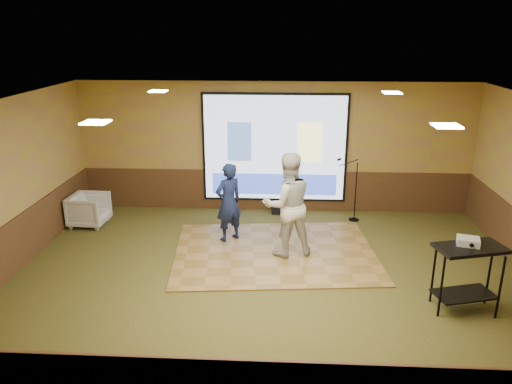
# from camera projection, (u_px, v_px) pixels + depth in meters

# --- Properties ---
(ground) EXTENTS (9.00, 9.00, 0.00)m
(ground) POSITION_uv_depth(u_px,v_px,m) (269.00, 279.00, 8.59)
(ground) COLOR #2A3618
(ground) RESTS_ON ground
(room_shell) EXTENTS (9.04, 7.04, 3.02)m
(room_shell) POSITION_uv_depth(u_px,v_px,m) (271.00, 161.00, 7.93)
(room_shell) COLOR #A98246
(room_shell) RESTS_ON ground
(wainscot_back) EXTENTS (9.00, 0.04, 0.95)m
(wainscot_back) POSITION_uv_depth(u_px,v_px,m) (274.00, 190.00, 11.74)
(wainscot_back) COLOR #472A17
(wainscot_back) RESTS_ON ground
(wainscot_left) EXTENTS (0.04, 7.00, 0.95)m
(wainscot_left) POSITION_uv_depth(u_px,v_px,m) (13.00, 248.00, 8.68)
(wainscot_left) COLOR #472A17
(wainscot_left) RESTS_ON ground
(projector_screen) EXTENTS (3.32, 0.06, 2.52)m
(projector_screen) POSITION_uv_depth(u_px,v_px,m) (275.00, 149.00, 11.39)
(projector_screen) COLOR black
(projector_screen) RESTS_ON room_shell
(downlight_nw) EXTENTS (0.32, 0.32, 0.02)m
(downlight_nw) POSITION_uv_depth(u_px,v_px,m) (158.00, 91.00, 9.48)
(downlight_nw) COLOR #FFEFBF
(downlight_nw) RESTS_ON room_shell
(downlight_ne) EXTENTS (0.32, 0.32, 0.02)m
(downlight_ne) POSITION_uv_depth(u_px,v_px,m) (392.00, 93.00, 9.25)
(downlight_ne) COLOR #FFEFBF
(downlight_ne) RESTS_ON room_shell
(downlight_sw) EXTENTS (0.32, 0.32, 0.02)m
(downlight_sw) POSITION_uv_depth(u_px,v_px,m) (96.00, 122.00, 6.35)
(downlight_sw) COLOR #FFEFBF
(downlight_sw) RESTS_ON room_shell
(downlight_se) EXTENTS (0.32, 0.32, 0.02)m
(downlight_se) POSITION_uv_depth(u_px,v_px,m) (447.00, 126.00, 6.12)
(downlight_se) COLOR #FFEFBF
(downlight_se) RESTS_ON room_shell
(dance_floor) EXTENTS (4.07, 3.26, 0.03)m
(dance_floor) POSITION_uv_depth(u_px,v_px,m) (275.00, 252.00, 9.58)
(dance_floor) COLOR olive
(dance_floor) RESTS_ON ground
(player_left) EXTENTS (0.69, 0.66, 1.60)m
(player_left) POSITION_uv_depth(u_px,v_px,m) (229.00, 202.00, 9.89)
(player_left) COLOR #161F45
(player_left) RESTS_ON dance_floor
(player_right) EXTENTS (1.14, 1.00, 1.97)m
(player_right) POSITION_uv_depth(u_px,v_px,m) (288.00, 205.00, 9.20)
(player_right) COLOR beige
(player_right) RESTS_ON dance_floor
(av_table) EXTENTS (1.00, 0.53, 1.06)m
(av_table) POSITION_uv_depth(u_px,v_px,m) (468.00, 265.00, 7.43)
(av_table) COLOR black
(av_table) RESTS_ON ground
(projector) EXTENTS (0.38, 0.34, 0.11)m
(projector) POSITION_uv_depth(u_px,v_px,m) (468.00, 241.00, 7.38)
(projector) COLOR silver
(projector) RESTS_ON av_table
(mic_stand) EXTENTS (0.56, 0.23, 1.44)m
(mic_stand) POSITION_uv_depth(u_px,v_px,m) (353.00, 199.00, 11.07)
(mic_stand) COLOR black
(mic_stand) RESTS_ON ground
(banquet_chair) EXTENTS (0.81, 0.79, 0.70)m
(banquet_chair) POSITION_uv_depth(u_px,v_px,m) (89.00, 210.00, 10.84)
(banquet_chair) COLOR gray
(banquet_chair) RESTS_ON ground
(duffel_bag) EXTENTS (0.44, 0.31, 0.26)m
(duffel_bag) POSITION_uv_depth(u_px,v_px,m) (280.00, 207.00, 11.62)
(duffel_bag) COLOR black
(duffel_bag) RESTS_ON ground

